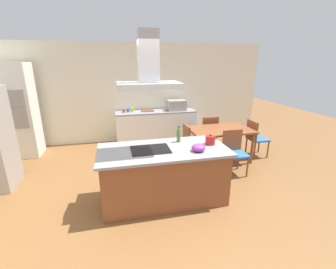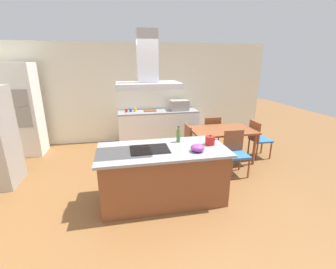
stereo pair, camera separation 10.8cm
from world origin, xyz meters
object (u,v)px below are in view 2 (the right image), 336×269
Objects in this scene: chair_at_right_end at (258,137)px; chair_facing_back_wall at (211,131)px; countertop_microwave at (179,105)px; chair_facing_island at (235,150)px; cutting_board at (150,111)px; coffee_mug_red at (126,111)px; tea_kettle at (210,140)px; chair_at_left_end at (183,142)px; mixing_bowl at (198,148)px; range_hood at (148,70)px; olive_oil_bottle at (178,135)px; cooktop at (150,149)px; coffee_mug_blue at (131,110)px; coffee_mug_yellow at (135,110)px; dining_table at (222,133)px; wall_oven_stack at (23,110)px.

chair_facing_back_wall is at bearing 143.99° from chair_at_right_end.
countertop_microwave reaches higher than chair_facing_island.
chair_facing_back_wall is at bearing -33.76° from cutting_board.
coffee_mug_red is 0.65m from cutting_board.
tea_kettle is 1.36m from chair_at_left_end.
mixing_bowl is 1.36m from range_hood.
olive_oil_bottle is 0.31× the size of chair_facing_back_wall.
cutting_board is at bearing 3.47° from coffee_mug_red.
cooktop is at bearing -160.51° from chair_facing_island.
countertop_microwave is (0.67, 2.61, 0.02)m from olive_oil_bottle.
chair_facing_island is 2.50m from range_hood.
chair_at_right_end is 1.00× the size of chair_at_left_end.
coffee_mug_blue reaches higher than cutting_board.
range_hood is (-0.71, 0.22, 1.14)m from mixing_bowl.
chair_facing_back_wall is 1.00× the size of chair_facing_island.
chair_at_right_end is at bearing 36.01° from chair_facing_island.
coffee_mug_yellow reaches higher than cooktop.
dining_table is at bearing 90.00° from chair_facing_island.
chair_at_right_end is (1.72, 1.28, -0.46)m from tea_kettle.
cooktop is 1.76× the size of cutting_board.
chair_facing_back_wall reaches higher than dining_table.
countertop_microwave is at bearing -3.51° from cutting_board.
chair_facing_back_wall is (2.08, -0.92, -0.44)m from coffee_mug_red.
dining_table is (1.29, 1.04, -0.35)m from olive_oil_bottle.
range_hood is (0.27, -2.89, 1.16)m from coffee_mug_red.
mixing_bowl is at bearing -17.20° from range_hood.
chair_facing_back_wall is at bearing -23.82° from coffee_mug_red.
cutting_board is at bearing 122.05° from chair_facing_island.
chair_facing_back_wall is 3.12m from range_hood.
tea_kettle is at bearing -70.56° from coffee_mug_yellow.
chair_at_left_end is at bearing -180.00° from dining_table.
dining_table is 1.57× the size of chair_at_left_end.
mixing_bowl is 3.14m from countertop_microwave.
coffee_mug_blue is 1.00× the size of coffee_mug_yellow.
cooktop is at bearing -144.22° from dining_table.
dining_table is at bearing -39.36° from coffee_mug_blue.
countertop_microwave is (0.49, 3.10, 0.08)m from mixing_bowl.
tea_kettle is (1.01, 0.03, 0.07)m from cooktop.
mixing_bowl is at bearing -142.94° from chair_at_right_end.
dining_table is at bearing -41.89° from coffee_mug_yellow.
coffee_mug_blue is 2.55m from dining_table.
chair_facing_back_wall is 1.00× the size of chair_at_left_end.
cooktop is at bearing 162.80° from mixing_bowl.
dining_table is at bearing 35.78° from cooktop.
dining_table is at bearing 0.00° from chair_at_left_end.
wall_oven_stack reaches higher than cooktop.
mixing_bowl is at bearing -97.11° from chair_at_left_end.
chair_at_right_end is (0.92, -0.00, -0.16)m from dining_table.
cooktop is 0.60m from olive_oil_bottle.
coffee_mug_blue reaches higher than cooktop.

